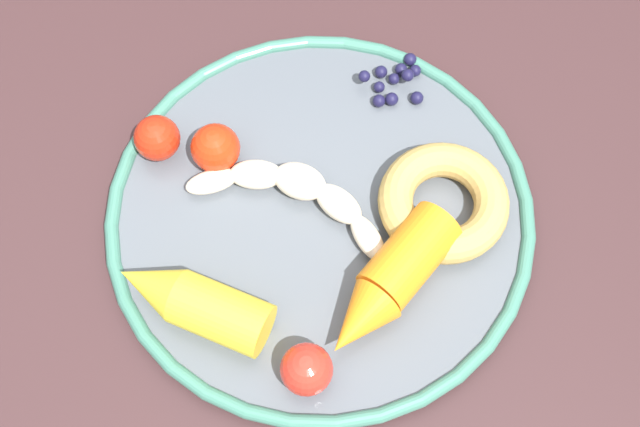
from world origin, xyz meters
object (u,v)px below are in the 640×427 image
Objects in this scene: dining_table at (281,318)px; banana at (296,192)px; carrot_orange at (389,285)px; tomato_mid at (157,138)px; donut at (443,202)px; blueberry_pile at (395,81)px; tomato_near at (215,148)px; plate at (320,215)px; carrot_yellow at (192,302)px; tomato_far at (307,369)px.

banana reaches higher than dining_table.
carrot_orange is 0.23m from tomato_mid.
blueberry_pile is (-0.12, -0.03, -0.01)m from donut.
plate is at bearing 56.13° from tomato_near.
plate is 0.15m from tomato_mid.
carrot_yellow reaches higher than banana.
plate is 2.79× the size of carrot_orange.
tomato_near is 1.06× the size of tomato_mid.
blueberry_pile is (-0.11, 0.09, -0.01)m from banana.
tomato_mid reaches higher than blueberry_pile.
carrot_orange reaches higher than donut.
donut is at bearing 109.99° from carrot_yellow.
tomato_mid is at bearing -105.47° from tomato_near.
tomato_mid is at bearing -151.09° from tomato_far.
blueberry_pile is 1.46× the size of tomato_mid.
tomato_far is (0.08, 0.02, 0.13)m from dining_table.
carrot_yellow is at bearing -8.50° from tomato_near.
banana is 0.12m from donut.
banana is 0.11m from carrot_orange.
carrot_yellow is at bearing -42.38° from banana.
dining_table is 0.24m from blueberry_pile.
banana is 0.08m from tomato_near.
tomato_mid is 0.98× the size of tomato_far.
dining_table is 9.57× the size of donut.
banana is 0.15m from tomato_far.
carrot_orange is at bearing 132.08° from tomato_far.
carrot_yellow is 0.15m from tomato_mid.
dining_table is at bearing -166.41° from tomato_far.
plate is 0.14m from tomato_far.
tomato_near is at bearing -67.69° from blueberry_pile.
donut reaches higher than plate.
blueberry_pile is at bearing -168.19° from donut.
tomato_mid is (-0.15, -0.03, -0.00)m from carrot_yellow.
carrot_orange is at bearing 45.30° from tomato_near.
plate is 0.13m from carrot_yellow.
tomato_near reaches higher than donut.
tomato_near is (-0.13, 0.02, -0.00)m from carrot_yellow.
tomato_near is (-0.06, -0.18, 0.01)m from donut.
tomato_mid reaches higher than plate.
banana is at bearing -128.37° from plate.
banana is 0.13m from tomato_mid.
tomato_far is at bearing 55.46° from carrot_yellow.
tomato_mid is at bearing -128.55° from carrot_orange.
dining_table is 25.75× the size of tomato_far.
carrot_orange is (0.09, 0.07, 0.01)m from banana.
tomato_near reaches higher than tomato_mid.
carrot_orange is 3.20× the size of tomato_far.
donut reaches higher than blueberry_pile.
tomato_mid is at bearing -142.57° from dining_table.
tomato_far is (0.19, 0.06, -0.00)m from tomato_near.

